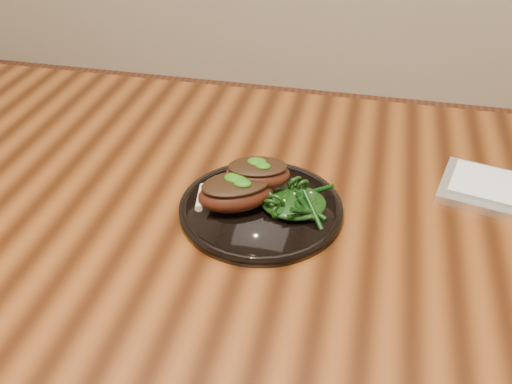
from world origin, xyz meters
TOP-DOWN VIEW (x-y plane):
  - desk at (0.00, 0.00)m, footprint 1.60×0.80m
  - plate at (-0.05, -0.01)m, footprint 0.24×0.24m
  - lamb_chop_front at (-0.09, -0.02)m, footprint 0.14×0.12m
  - lamb_chop_back at (-0.06, 0.01)m, footprint 0.11×0.08m
  - herb_smear at (-0.08, 0.04)m, footprint 0.08×0.05m
  - greens_heap at (-0.01, -0.01)m, footprint 0.10×0.09m

SIDE VIEW (x-z plane):
  - desk at x=0.00m, z-range 0.29..1.04m
  - plate at x=-0.05m, z-range 0.75..0.77m
  - herb_smear at x=-0.08m, z-range 0.76..0.77m
  - greens_heap at x=-0.01m, z-range 0.76..0.80m
  - lamb_chop_front at x=-0.09m, z-range 0.76..0.81m
  - lamb_chop_back at x=-0.06m, z-range 0.78..0.83m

